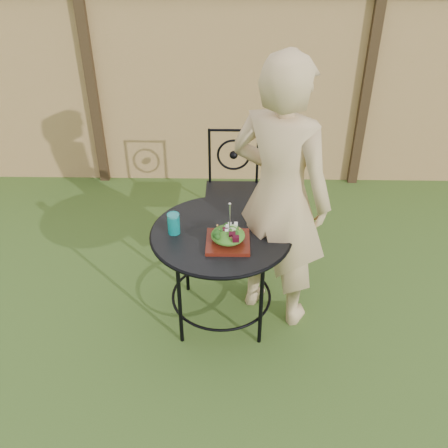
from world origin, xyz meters
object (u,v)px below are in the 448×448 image
salad_plate (228,242)px  patio_chair (233,187)px  diner (279,198)px  patio_table (221,249)px

salad_plate → patio_chair: bearing=88.3°
patio_chair → salad_plate: size_ratio=3.52×
diner → salad_plate: diner is taller
patio_chair → diner: bearing=-72.0°
patio_table → patio_chair: (0.08, 0.97, -0.08)m
patio_chair → diner: 1.03m
diner → salad_plate: size_ratio=6.91×
patio_table → diner: diner is taller
patio_chair → diner: diner is taller
patio_table → patio_chair: 0.98m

